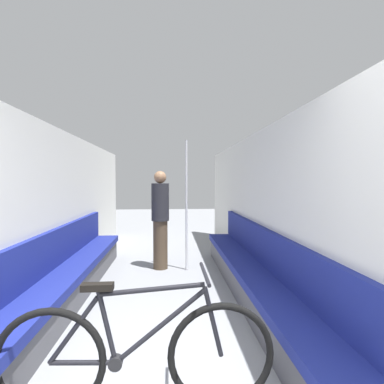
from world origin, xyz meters
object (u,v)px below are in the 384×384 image
Objects in this scene: bench_seat_row_right at (252,276)px; bicycle at (137,355)px; passenger_standing at (160,218)px; bench_seat_row_left at (65,280)px; grab_pole_near at (186,207)px.

bench_seat_row_right is 2.49× the size of bicycle.
bench_seat_row_right is at bearing 21.29° from passenger_standing.
bench_seat_row_left is 2.49× the size of bicycle.
bench_seat_row_right is at bearing 40.36° from bicycle.
passenger_standing reaches higher than bicycle.
bench_seat_row_right is at bearing 0.00° from bench_seat_row_left.
grab_pole_near reaches higher than bench_seat_row_right.
bench_seat_row_right is 2.21m from bicycle.
bicycle is at bearing -124.98° from bench_seat_row_right.
bench_seat_row_right is 1.70m from grab_pole_near.
bench_seat_row_right is (2.33, 0.00, 0.00)m from bench_seat_row_left.
grab_pole_near reaches higher than bench_seat_row_left.
bench_seat_row_left is 2.18m from grab_pole_near.
bench_seat_row_left is at bearing -57.95° from passenger_standing.
passenger_standing is (-0.44, 0.10, -0.20)m from grab_pole_near.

